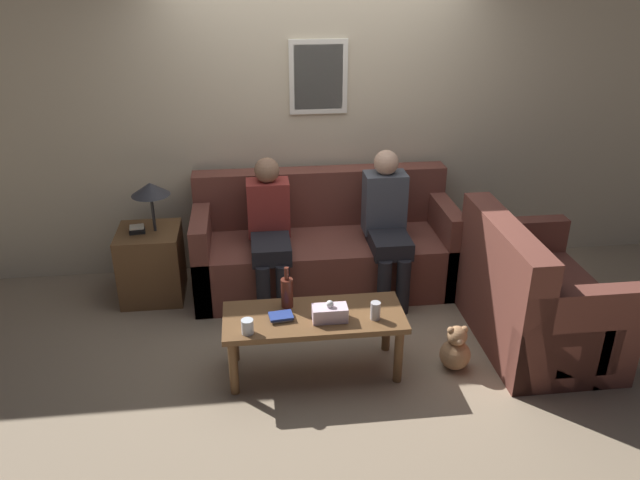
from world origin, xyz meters
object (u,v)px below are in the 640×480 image
(wine_bottle, at_px, (287,292))
(drinking_glass, at_px, (247,327))
(person_left, at_px, (270,227))
(coffee_table, at_px, (314,323))
(person_right, at_px, (387,221))
(couch_main, at_px, (324,249))
(couch_side, at_px, (533,301))
(teddy_bear, at_px, (456,350))

(wine_bottle, distance_m, drinking_glass, 0.41)
(person_left, bearing_deg, coffee_table, -76.91)
(coffee_table, distance_m, person_right, 1.26)
(couch_main, distance_m, drinking_glass, 1.54)
(drinking_glass, relative_size, person_left, 0.08)
(couch_side, height_order, wine_bottle, couch_side)
(couch_side, bearing_deg, drinking_glass, 99.35)
(couch_main, xyz_separation_m, teddy_bear, (0.75, -1.31, -0.19))
(coffee_table, bearing_deg, couch_side, 6.18)
(coffee_table, distance_m, drinking_glass, 0.48)
(couch_main, relative_size, teddy_bear, 6.45)
(drinking_glass, distance_m, person_left, 1.23)
(couch_side, relative_size, person_right, 1.02)
(couch_main, xyz_separation_m, drinking_glass, (-0.66, -1.38, 0.16))
(drinking_glass, relative_size, person_right, 0.08)
(couch_side, relative_size, drinking_glass, 12.82)
(couch_main, relative_size, couch_side, 1.74)
(couch_side, height_order, coffee_table, couch_side)
(couch_side, xyz_separation_m, person_right, (-0.91, 0.83, 0.32))
(wine_bottle, relative_size, person_right, 0.24)
(couch_main, distance_m, wine_bottle, 1.17)
(couch_main, bearing_deg, teddy_bear, -60.07)
(wine_bottle, bearing_deg, coffee_table, -38.37)
(coffee_table, bearing_deg, drinking_glass, -159.60)
(couch_side, height_order, person_right, person_right)
(coffee_table, distance_m, teddy_bear, 1.00)
(couch_main, relative_size, wine_bottle, 7.28)
(drinking_glass, relative_size, teddy_bear, 0.29)
(wine_bottle, bearing_deg, teddy_bear, -11.01)
(couch_main, distance_m, coffee_table, 1.24)
(couch_side, height_order, teddy_bear, couch_side)
(couch_main, bearing_deg, person_right, -24.14)
(person_right, bearing_deg, wine_bottle, -135.15)
(coffee_table, height_order, person_left, person_left)
(couch_side, height_order, drinking_glass, couch_side)
(coffee_table, height_order, teddy_bear, coffee_table)
(person_left, bearing_deg, couch_main, 21.46)
(drinking_glass, bearing_deg, couch_main, 64.47)
(couch_main, xyz_separation_m, couch_side, (1.40, -1.04, 0.00))
(wine_bottle, height_order, drinking_glass, wine_bottle)
(couch_main, bearing_deg, wine_bottle, -109.65)
(drinking_glass, bearing_deg, person_right, 45.48)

